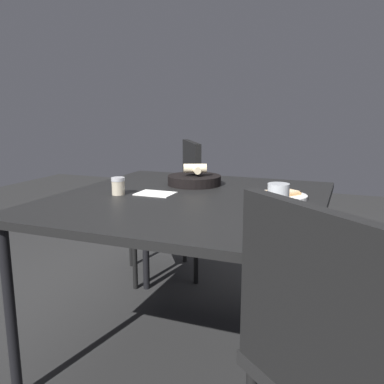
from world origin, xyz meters
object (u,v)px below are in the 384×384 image
at_px(pizza_plate, 280,195).
at_px(bread_basket, 195,179).
at_px(dining_table, 189,209).
at_px(beer_glass, 278,204).
at_px(chair_near, 342,361).
at_px(pepper_shaker, 118,187).
at_px(chair_far, 173,199).

bearing_deg(pizza_plate, bread_basket, 161.26).
bearing_deg(pizza_plate, dining_table, -161.71).
distance_m(dining_table, pizza_plate, 0.39).
xyz_separation_m(dining_table, beer_glass, (0.41, -0.22, 0.11)).
bearing_deg(chair_near, bread_basket, 128.03).
distance_m(dining_table, pepper_shaker, 0.32).
xyz_separation_m(pizza_plate, chair_near, (0.28, -0.77, -0.21)).
height_order(pepper_shaker, chair_near, chair_near).
bearing_deg(dining_table, pepper_shaker, -166.74).
distance_m(dining_table, chair_far, 0.93).
relative_size(pizza_plate, chair_near, 0.25).
relative_size(dining_table, chair_near, 1.30).
xyz_separation_m(dining_table, pepper_shaker, (-0.30, -0.07, 0.09)).
xyz_separation_m(bread_basket, chair_near, (0.72, -0.92, -0.23)).
height_order(pepper_shaker, chair_far, chair_far).
bearing_deg(bread_basket, dining_table, -74.10).
bearing_deg(chair_near, pepper_shaker, 148.32).
xyz_separation_m(beer_glass, pepper_shaker, (-0.71, 0.15, -0.02)).
bearing_deg(beer_glass, dining_table, 151.57).
bearing_deg(dining_table, chair_far, 118.34).
distance_m(pepper_shaker, chair_near, 1.13).
distance_m(pizza_plate, chair_far, 1.07).
height_order(pizza_plate, chair_near, chair_near).
relative_size(beer_glass, chair_far, 0.14).
bearing_deg(bread_basket, beer_glass, -45.19).
relative_size(beer_glass, pepper_shaker, 1.62).
relative_size(dining_table, chair_far, 1.32).
xyz_separation_m(pizza_plate, chair_far, (-0.80, 0.68, -0.22)).
xyz_separation_m(pepper_shaker, chair_far, (-0.14, 0.87, -0.24)).
relative_size(pizza_plate, chair_far, 0.25).
relative_size(dining_table, pepper_shaker, 15.52).
distance_m(bread_basket, chair_near, 1.19).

